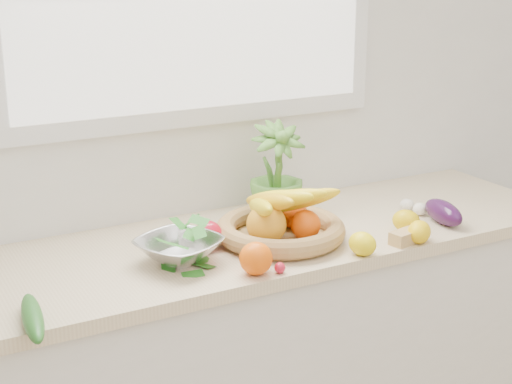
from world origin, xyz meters
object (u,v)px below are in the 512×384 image
potted_herb (276,172)px  colander_with_spinach (179,243)px  eggplant (443,212)px  cucumber (33,318)px  apple (208,235)px  fruit_basket (280,223)px

potted_herb → colander_with_spinach: size_ratio=1.08×
eggplant → potted_herb: bearing=144.6°
eggplant → cucumber: (-1.33, -0.10, -0.01)m
apple → eggplant: (0.75, -0.16, -0.00)m
potted_herb → colander_with_spinach: potted_herb is taller
cucumber → eggplant: bearing=4.2°
apple → fruit_basket: fruit_basket is taller
apple → fruit_basket: (0.22, -0.04, 0.01)m
eggplant → fruit_basket: bearing=167.6°
fruit_basket → colander_with_spinach: bearing=-176.4°
cucumber → potted_herb: 0.99m
fruit_basket → cucumber: bearing=-164.7°
fruit_basket → colander_with_spinach: size_ratio=1.71×
apple → potted_herb: (0.32, 0.15, 0.11)m
colander_with_spinach → fruit_basket: bearing=3.6°
eggplant → cucumber: bearing=-175.8°
potted_herb → apple: bearing=-154.8°
cucumber → fruit_basket: size_ratio=0.51×
eggplant → apple: bearing=167.8°
eggplant → fruit_basket: size_ratio=0.37×
eggplant → potted_herb: size_ratio=0.58×
potted_herb → eggplant: bearing=-35.4°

